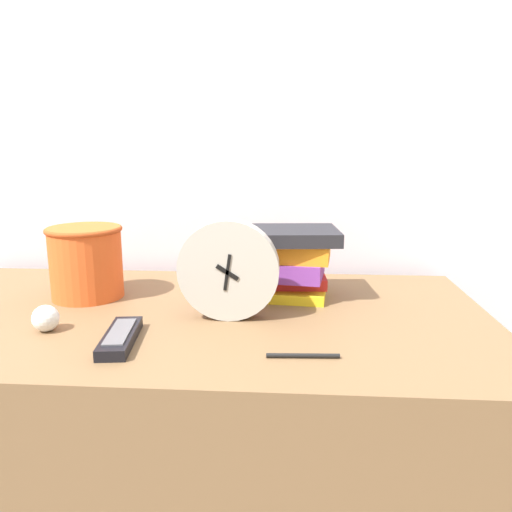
{
  "coord_description": "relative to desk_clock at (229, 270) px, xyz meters",
  "views": [
    {
      "loc": [
        0.24,
        -0.66,
        1.11
      ],
      "look_at": [
        0.16,
        0.4,
        0.88
      ],
      "focal_mm": 35.0,
      "sensor_mm": 36.0,
      "label": 1
    }
  ],
  "objects": [
    {
      "name": "basket",
      "position": [
        -0.35,
        0.13,
        -0.01
      ],
      "size": [
        0.17,
        0.17,
        0.17
      ],
      "color": "#E05623",
      "rests_on": "desk"
    },
    {
      "name": "book_stack",
      "position": [
        0.1,
        0.17,
        -0.02
      ],
      "size": [
        0.27,
        0.19,
        0.16
      ],
      "color": "yellow",
      "rests_on": "desk"
    },
    {
      "name": "pen",
      "position": [
        0.15,
        -0.18,
        -0.1
      ],
      "size": [
        0.12,
        0.01,
        0.01
      ],
      "color": "black",
      "rests_on": "desk"
    },
    {
      "name": "crumpled_paper_ball",
      "position": [
        -0.34,
        -0.09,
        -0.08
      ],
      "size": [
        0.05,
        0.05,
        0.05
      ],
      "color": "white",
      "rests_on": "desk"
    },
    {
      "name": "desk_clock",
      "position": [
        0.0,
        0.0,
        0.0
      ],
      "size": [
        0.2,
        0.04,
        0.2
      ],
      "color": "#B7B2A8",
      "rests_on": "desk"
    },
    {
      "name": "tv_remote",
      "position": [
        -0.18,
        -0.14,
        -0.09
      ],
      "size": [
        0.07,
        0.17,
        0.02
      ],
      "color": "black",
      "rests_on": "desk"
    },
    {
      "name": "wall_back",
      "position": [
        -0.11,
        0.45,
        0.33
      ],
      "size": [
        6.0,
        0.04,
        2.4
      ],
      "color": "silver",
      "rests_on": "ground_plane"
    },
    {
      "name": "desk",
      "position": [
        -0.11,
        0.03,
        -0.48
      ],
      "size": [
        1.31,
        0.69,
        0.76
      ],
      "color": "brown",
      "rests_on": "ground_plane"
    }
  ]
}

